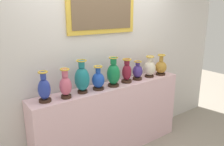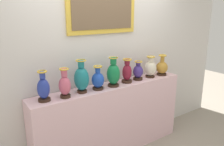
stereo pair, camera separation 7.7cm
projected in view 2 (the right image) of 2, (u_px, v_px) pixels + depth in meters
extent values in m
cube|color=beige|center=(112.00, 119.00, 3.26)|extent=(2.32, 0.35, 1.04)
cube|color=silver|center=(102.00, 48.00, 3.17)|extent=(4.97, 0.10, 3.07)
cube|color=gold|center=(103.00, 2.00, 2.94)|extent=(1.05, 0.03, 0.81)
cube|color=brown|center=(104.00, 2.00, 2.93)|extent=(0.93, 0.01, 0.69)
cylinder|color=#382319|center=(44.00, 100.00, 2.58)|extent=(0.14, 0.14, 0.03)
ellipsoid|color=#263899|center=(43.00, 89.00, 2.54)|extent=(0.14, 0.14, 0.24)
cylinder|color=#263899|center=(42.00, 75.00, 2.50)|extent=(0.06, 0.06, 0.08)
torus|color=gold|center=(42.00, 72.00, 2.49)|extent=(0.11, 0.11, 0.02)
cylinder|color=#382319|center=(65.00, 96.00, 2.68)|extent=(0.12, 0.12, 0.03)
ellipsoid|color=#CC5972|center=(65.00, 86.00, 2.64)|extent=(0.14, 0.14, 0.22)
cylinder|color=#CC5972|center=(64.00, 73.00, 2.60)|extent=(0.07, 0.07, 0.09)
torus|color=gold|center=(64.00, 69.00, 2.59)|extent=(0.11, 0.11, 0.02)
cylinder|color=#382319|center=(82.00, 91.00, 2.84)|extent=(0.13, 0.13, 0.03)
ellipsoid|color=#19727A|center=(82.00, 79.00, 2.79)|extent=(0.19, 0.19, 0.30)
cylinder|color=#19727A|center=(81.00, 64.00, 2.74)|extent=(0.08, 0.08, 0.09)
torus|color=gold|center=(81.00, 60.00, 2.73)|extent=(0.13, 0.13, 0.02)
cylinder|color=#382319|center=(98.00, 88.00, 2.96)|extent=(0.15, 0.15, 0.03)
ellipsoid|color=#1E47B2|center=(98.00, 80.00, 2.93)|extent=(0.16, 0.16, 0.20)
cylinder|color=#1E47B2|center=(98.00, 70.00, 2.89)|extent=(0.06, 0.06, 0.08)
torus|color=gold|center=(98.00, 67.00, 2.88)|extent=(0.12, 0.12, 0.02)
cylinder|color=#382319|center=(113.00, 85.00, 3.08)|extent=(0.16, 0.16, 0.03)
ellipsoid|color=#14723D|center=(113.00, 74.00, 3.04)|extent=(0.18, 0.18, 0.28)
cylinder|color=#14723D|center=(113.00, 61.00, 2.99)|extent=(0.08, 0.08, 0.09)
torus|color=gold|center=(113.00, 58.00, 2.98)|extent=(0.13, 0.13, 0.01)
cylinder|color=#382319|center=(127.00, 81.00, 3.24)|extent=(0.15, 0.15, 0.03)
ellipsoid|color=maroon|center=(127.00, 72.00, 3.20)|extent=(0.13, 0.13, 0.23)
cylinder|color=maroon|center=(127.00, 62.00, 3.16)|extent=(0.08, 0.08, 0.07)
torus|color=gold|center=(127.00, 60.00, 3.15)|extent=(0.13, 0.13, 0.02)
cylinder|color=#382319|center=(138.00, 79.00, 3.36)|extent=(0.14, 0.14, 0.03)
ellipsoid|color=#3F2D7F|center=(138.00, 71.00, 3.33)|extent=(0.15, 0.15, 0.19)
cylinder|color=#3F2D7F|center=(138.00, 64.00, 3.30)|extent=(0.07, 0.07, 0.05)
torus|color=gold|center=(138.00, 62.00, 3.29)|extent=(0.12, 0.12, 0.02)
cylinder|color=#382319|center=(150.00, 76.00, 3.49)|extent=(0.14, 0.14, 0.03)
ellipsoid|color=beige|center=(150.00, 68.00, 3.46)|extent=(0.19, 0.19, 0.22)
cylinder|color=beige|center=(151.00, 59.00, 3.42)|extent=(0.08, 0.08, 0.07)
torus|color=gold|center=(151.00, 57.00, 3.41)|extent=(0.13, 0.13, 0.02)
cylinder|color=#382319|center=(162.00, 74.00, 3.60)|extent=(0.15, 0.15, 0.03)
ellipsoid|color=#B27F2D|center=(162.00, 67.00, 3.57)|extent=(0.18, 0.18, 0.19)
cylinder|color=#B27F2D|center=(162.00, 59.00, 3.53)|extent=(0.06, 0.06, 0.10)
torus|color=gold|center=(163.00, 55.00, 3.52)|extent=(0.13, 0.13, 0.02)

